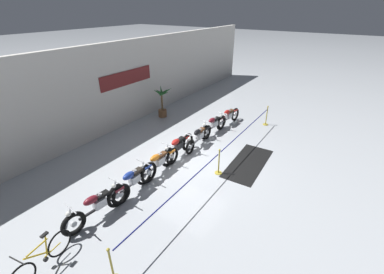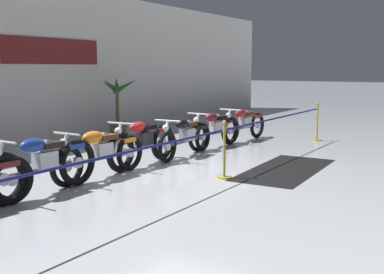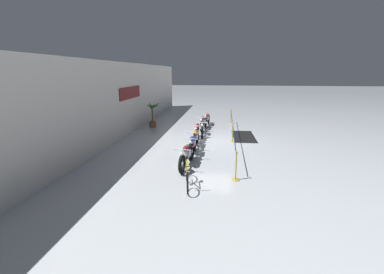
{
  "view_description": "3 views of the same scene",
  "coord_description": "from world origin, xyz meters",
  "px_view_note": "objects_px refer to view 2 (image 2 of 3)",
  "views": [
    {
      "loc": [
        -7.38,
        -4.78,
        5.7
      ],
      "look_at": [
        0.66,
        0.52,
        0.72
      ],
      "focal_mm": 24.0,
      "sensor_mm": 36.0,
      "label": 1
    },
    {
      "loc": [
        -7.68,
        -5.29,
        2.0
      ],
      "look_at": [
        0.99,
        0.2,
        0.51
      ],
      "focal_mm": 45.0,
      "sensor_mm": 36.0,
      "label": 2
    },
    {
      "loc": [
        -13.65,
        -0.76,
        3.65
      ],
      "look_at": [
        -1.49,
        0.81,
        0.54
      ],
      "focal_mm": 24.0,
      "sensor_mm": 36.0,
      "label": 3
    }
  ],
  "objects_px": {
    "motorcycle_red_3": "(142,142)",
    "stanchion_mid_left": "(224,159)",
    "motorcycle_black_4": "(186,136)",
    "floor_banner": "(286,169)",
    "stanchion_mid_right": "(317,128)",
    "motorcycle_maroon_5": "(215,129)",
    "stanchion_far_left": "(184,148)",
    "motorcycle_blue_1": "(42,165)",
    "motorcycle_orange_2": "(100,153)",
    "motorcycle_red_6": "(244,124)",
    "potted_palm_left_of_row": "(118,105)"
  },
  "relations": [
    {
      "from": "stanchion_mid_left",
      "to": "floor_banner",
      "type": "relative_size",
      "value": 0.36
    },
    {
      "from": "motorcycle_red_3",
      "to": "stanchion_far_left",
      "type": "height_order",
      "value": "stanchion_far_left"
    },
    {
      "from": "stanchion_mid_right",
      "to": "stanchion_far_left",
      "type": "bearing_deg",
      "value": -180.0
    },
    {
      "from": "motorcycle_black_4",
      "to": "motorcycle_maroon_5",
      "type": "relative_size",
      "value": 1.05
    },
    {
      "from": "motorcycle_maroon_5",
      "to": "motorcycle_orange_2",
      "type": "bearing_deg",
      "value": 179.15
    },
    {
      "from": "motorcycle_orange_2",
      "to": "motorcycle_maroon_5",
      "type": "distance_m",
      "value": 4.09
    },
    {
      "from": "motorcycle_maroon_5",
      "to": "stanchion_far_left",
      "type": "relative_size",
      "value": 0.21
    },
    {
      "from": "motorcycle_red_3",
      "to": "stanchion_mid_left",
      "type": "xyz_separation_m",
      "value": [
        -0.07,
        -1.93,
        -0.12
      ]
    },
    {
      "from": "motorcycle_black_4",
      "to": "stanchion_mid_left",
      "type": "height_order",
      "value": "stanchion_mid_left"
    },
    {
      "from": "motorcycle_maroon_5",
      "to": "stanchion_mid_left",
      "type": "distance_m",
      "value": 3.38
    },
    {
      "from": "motorcycle_orange_2",
      "to": "potted_palm_left_of_row",
      "type": "height_order",
      "value": "potted_palm_left_of_row"
    },
    {
      "from": "motorcycle_orange_2",
      "to": "potted_palm_left_of_row",
      "type": "relative_size",
      "value": 1.29
    },
    {
      "from": "motorcycle_red_3",
      "to": "stanchion_far_left",
      "type": "xyz_separation_m",
      "value": [
        -1.38,
        -1.93,
        0.26
      ]
    },
    {
      "from": "motorcycle_red_6",
      "to": "stanchion_mid_left",
      "type": "height_order",
      "value": "stanchion_mid_left"
    },
    {
      "from": "motorcycle_black_4",
      "to": "floor_banner",
      "type": "xyz_separation_m",
      "value": [
        -0.12,
        -2.43,
        -0.46
      ]
    },
    {
      "from": "motorcycle_orange_2",
      "to": "motorcycle_red_6",
      "type": "bearing_deg",
      "value": -2.18
    },
    {
      "from": "motorcycle_red_3",
      "to": "motorcycle_black_4",
      "type": "height_order",
      "value": "motorcycle_red_3"
    },
    {
      "from": "motorcycle_red_3",
      "to": "motorcycle_maroon_5",
      "type": "height_order",
      "value": "motorcycle_red_3"
    },
    {
      "from": "stanchion_mid_right",
      "to": "floor_banner",
      "type": "height_order",
      "value": "stanchion_mid_right"
    },
    {
      "from": "stanchion_mid_left",
      "to": "motorcycle_blue_1",
      "type": "bearing_deg",
      "value": 144.75
    },
    {
      "from": "motorcycle_black_4",
      "to": "motorcycle_red_6",
      "type": "distance_m",
      "value": 2.76
    },
    {
      "from": "motorcycle_blue_1",
      "to": "potted_palm_left_of_row",
      "type": "relative_size",
      "value": 1.28
    },
    {
      "from": "motorcycle_red_6",
      "to": "stanchion_far_left",
      "type": "bearing_deg",
      "value": -163.07
    },
    {
      "from": "floor_banner",
      "to": "motorcycle_black_4",
      "type": "bearing_deg",
      "value": 84.82
    },
    {
      "from": "motorcycle_maroon_5",
      "to": "potted_palm_left_of_row",
      "type": "relative_size",
      "value": 1.24
    },
    {
      "from": "stanchion_far_left",
      "to": "floor_banner",
      "type": "relative_size",
      "value": 3.56
    },
    {
      "from": "motorcycle_black_4",
      "to": "motorcycle_maroon_5",
      "type": "height_order",
      "value": "motorcycle_maroon_5"
    },
    {
      "from": "potted_palm_left_of_row",
      "to": "motorcycle_blue_1",
      "type": "bearing_deg",
      "value": -148.98
    },
    {
      "from": "motorcycle_black_4",
      "to": "stanchion_far_left",
      "type": "distance_m",
      "value": 3.23
    },
    {
      "from": "motorcycle_blue_1",
      "to": "potted_palm_left_of_row",
      "type": "height_order",
      "value": "potted_palm_left_of_row"
    },
    {
      "from": "motorcycle_blue_1",
      "to": "floor_banner",
      "type": "xyz_separation_m",
      "value": [
        3.86,
        -2.51,
        -0.49
      ]
    },
    {
      "from": "motorcycle_red_6",
      "to": "stanchion_mid_left",
      "type": "distance_m",
      "value": 4.48
    },
    {
      "from": "motorcycle_red_6",
      "to": "stanchion_far_left",
      "type": "relative_size",
      "value": 0.21
    },
    {
      "from": "stanchion_mid_left",
      "to": "stanchion_far_left",
      "type": "bearing_deg",
      "value": -180.0
    },
    {
      "from": "motorcycle_black_4",
      "to": "motorcycle_red_6",
      "type": "relative_size",
      "value": 1.05
    },
    {
      "from": "motorcycle_red_3",
      "to": "stanchion_mid_left",
      "type": "relative_size",
      "value": 2.11
    },
    {
      "from": "motorcycle_maroon_5",
      "to": "floor_banner",
      "type": "bearing_deg",
      "value": -122.09
    },
    {
      "from": "motorcycle_orange_2",
      "to": "stanchion_mid_right",
      "type": "xyz_separation_m",
      "value": [
        6.54,
        -1.87,
        -0.11
      ]
    },
    {
      "from": "potted_palm_left_of_row",
      "to": "stanchion_mid_left",
      "type": "bearing_deg",
      "value": -120.96
    },
    {
      "from": "potted_palm_left_of_row",
      "to": "floor_banner",
      "type": "bearing_deg",
      "value": -107.57
    },
    {
      "from": "stanchion_mid_right",
      "to": "motorcycle_maroon_5",
      "type": "bearing_deg",
      "value": 143.62
    },
    {
      "from": "motorcycle_blue_1",
      "to": "stanchion_mid_right",
      "type": "xyz_separation_m",
      "value": [
        7.89,
        -1.83,
        -0.13
      ]
    },
    {
      "from": "motorcycle_blue_1",
      "to": "floor_banner",
      "type": "bearing_deg",
      "value": -33.05
    },
    {
      "from": "potted_palm_left_of_row",
      "to": "stanchion_mid_left",
      "type": "height_order",
      "value": "potted_palm_left_of_row"
    },
    {
      "from": "motorcycle_maroon_5",
      "to": "stanchion_mid_right",
      "type": "relative_size",
      "value": 2.08
    },
    {
      "from": "motorcycle_black_4",
      "to": "stanchion_mid_right",
      "type": "relative_size",
      "value": 2.18
    },
    {
      "from": "stanchion_far_left",
      "to": "motorcycle_orange_2",
      "type": "bearing_deg",
      "value": 87.78
    },
    {
      "from": "motorcycle_maroon_5",
      "to": "motorcycle_red_6",
      "type": "bearing_deg",
      "value": -6.31
    },
    {
      "from": "stanchion_mid_left",
      "to": "floor_banner",
      "type": "bearing_deg",
      "value": -28.27
    },
    {
      "from": "motorcycle_red_3",
      "to": "floor_banner",
      "type": "relative_size",
      "value": 0.76
    }
  ]
}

